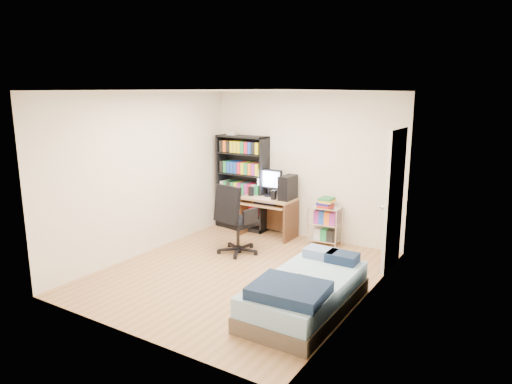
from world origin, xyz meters
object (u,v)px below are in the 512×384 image
Objects in this scene: computer_desk at (274,201)px; bed at (305,293)px; media_shelf at (243,182)px; office_chair at (236,232)px.

bed is at bearing -53.19° from computer_desk.
computer_desk reaches higher than bed.
media_shelf is at bearing 135.55° from bed.
computer_desk is (0.74, -0.12, -0.25)m from media_shelf.
media_shelf is 1.53× the size of computer_desk.
computer_desk is at bearing -9.12° from media_shelf.
computer_desk is at bearing 96.46° from office_chair.
media_shelf is 3.49m from bed.
computer_desk is at bearing 126.81° from bed.
media_shelf reaches higher than office_chair.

